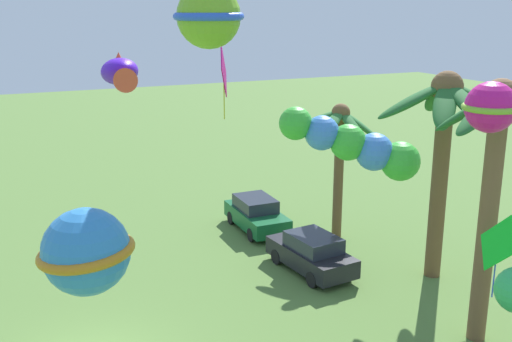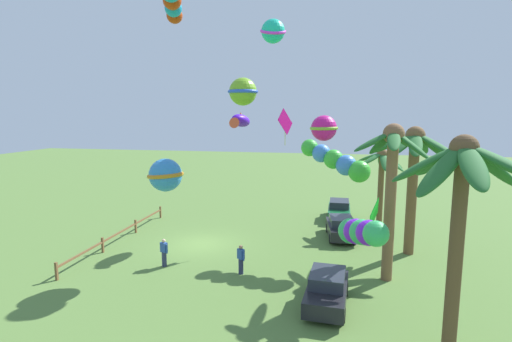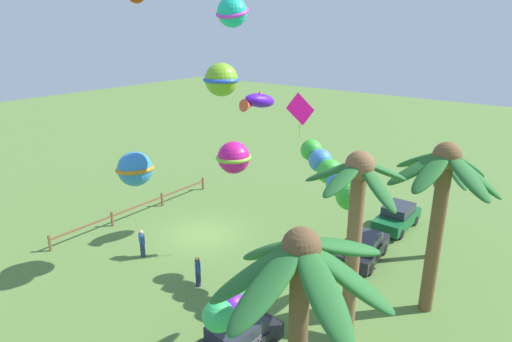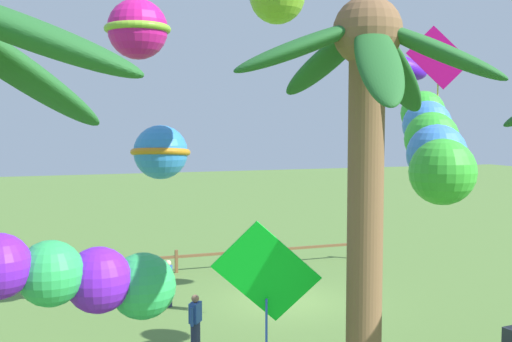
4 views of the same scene
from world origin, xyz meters
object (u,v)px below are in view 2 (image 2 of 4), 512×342
object	(u,v)px
spectator_0	(241,259)
kite_ball_5	(324,128)
parked_car_2	(341,227)
kite_tube_0	(337,161)
palm_tree_0	(382,169)
kite_ball_9	(273,31)
kite_diamond_1	(374,215)
kite_diamond_2	(285,122)
palm_tree_3	(414,158)
kite_ball_7	(165,175)
parked_car_1	(327,289)
kite_tube_8	(361,232)
parked_car_0	(339,210)
kite_fish_4	(240,121)
spectator_1	(164,252)
palm_tree_1	(461,185)
palm_tree_2	(392,170)
kite_ball_6	(243,92)

from	to	relation	value
spectator_0	kite_ball_5	world-z (taller)	kite_ball_5
parked_car_2	kite_tube_0	bearing A→B (deg)	-7.72
palm_tree_0	kite_ball_9	bearing A→B (deg)	-37.24
kite_tube_0	kite_diamond_1	size ratio (longest dim) A/B	1.65
kite_diamond_1	kite_diamond_2	distance (m)	9.58
palm_tree_3	kite_ball_7	distance (m)	14.35
parked_car_1	kite_ball_9	bearing A→B (deg)	-140.39
parked_car_2	kite_tube_8	bearing A→B (deg)	2.75
parked_car_0	kite_fish_4	bearing A→B (deg)	-53.08
parked_car_2	kite_ball_7	distance (m)	12.70
kite_ball_5	kite_tube_8	bearing A→B (deg)	47.78
kite_diamond_1	kite_tube_0	bearing A→B (deg)	-157.92
palm_tree_3	spectator_1	distance (m)	15.44
kite_tube_0	kite_ball_9	distance (m)	8.14
kite_ball_5	kite_ball_7	distance (m)	8.91
spectator_1	kite_diamond_1	distance (m)	11.46
parked_car_0	kite_fish_4	xyz separation A→B (m)	(5.21, -6.94, 7.21)
kite_tube_0	kite_diamond_1	world-z (taller)	kite_tube_0
parked_car_2	kite_diamond_1	bearing A→B (deg)	9.84
palm_tree_1	kite_ball_7	size ratio (longest dim) A/B	3.10
palm_tree_1	parked_car_2	bearing A→B (deg)	-163.79
kite_diamond_1	kite_ball_9	distance (m)	10.40
spectator_1	kite_ball_5	distance (m)	11.38
spectator_1	palm_tree_2	bearing A→B (deg)	93.06
palm_tree_1	palm_tree_3	bearing A→B (deg)	177.56
palm_tree_0	parked_car_2	size ratio (longest dim) A/B	1.47
kite_ball_9	spectator_1	bearing A→B (deg)	-80.61
parked_car_0	palm_tree_1	bearing A→B (deg)	11.88
parked_car_1	kite_diamond_1	bearing A→B (deg)	135.34
parked_car_2	kite_ball_6	bearing A→B (deg)	-50.66
kite_fish_4	kite_ball_7	distance (m)	7.96
parked_car_0	kite_diamond_1	size ratio (longest dim) A/B	1.60
palm_tree_0	kite_ball_7	bearing A→B (deg)	-50.63
parked_car_1	kite_ball_7	distance (m)	10.02
parked_car_0	spectator_0	size ratio (longest dim) A/B	2.47
spectator_1	kite_tube_0	bearing A→B (deg)	111.92
kite_ball_6	palm_tree_2	bearing A→B (deg)	77.92
palm_tree_2	kite_ball_9	world-z (taller)	kite_ball_9
spectator_0	parked_car_1	bearing A→B (deg)	60.51
parked_car_2	kite_diamond_2	world-z (taller)	kite_diamond_2
spectator_0	kite_ball_7	world-z (taller)	kite_ball_7
kite_tube_0	kite_ball_9	xyz separation A→B (m)	(2.76, -3.38, 6.87)
palm_tree_0	kite_fish_4	size ratio (longest dim) A/B	2.25
kite_diamond_1	kite_fish_4	size ratio (longest dim) A/B	0.93
palm_tree_3	parked_car_0	bearing A→B (deg)	-150.46
parked_car_1	kite_ball_7	size ratio (longest dim) A/B	1.60
palm_tree_1	kite_ball_7	bearing A→B (deg)	-111.32
palm_tree_0	palm_tree_1	xyz separation A→B (m)	(15.06, 0.78, 1.59)
kite_ball_9	kite_tube_0	bearing A→B (deg)	129.25
spectator_0	kite_ball_9	size ratio (longest dim) A/B	0.98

